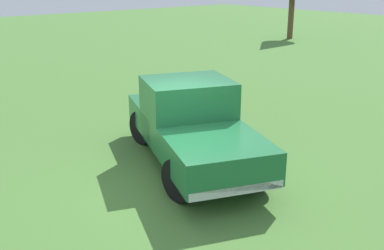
# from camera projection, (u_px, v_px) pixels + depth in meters

# --- Properties ---
(ground_plane) EXTENTS (80.00, 80.00, 0.00)m
(ground_plane) POSITION_uv_depth(u_px,v_px,m) (181.00, 186.00, 9.02)
(ground_plane) COLOR #477533
(pickup_truck) EXTENTS (5.26, 3.53, 1.84)m
(pickup_truck) POSITION_uv_depth(u_px,v_px,m) (190.00, 121.00, 9.93)
(pickup_truck) COLOR black
(pickup_truck) RESTS_ON ground_plane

